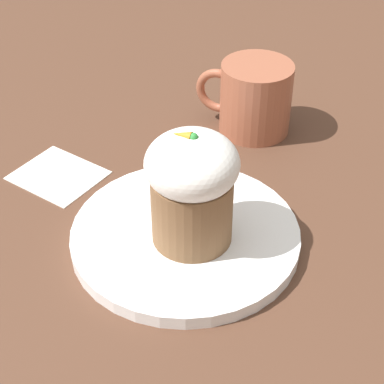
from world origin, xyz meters
TOP-DOWN VIEW (x-y plane):
  - ground_plane at (0.00, 0.00)m, footprint 4.00×4.00m
  - dessert_plate at (0.00, 0.00)m, footprint 0.22×0.22m
  - carrot_cake at (-0.01, 0.01)m, footprint 0.08×0.08m
  - spoon at (0.00, 0.00)m, footprint 0.13×0.08m
  - coffee_cup at (0.00, -0.22)m, footprint 0.12×0.08m
  - paper_napkin at (0.17, -0.05)m, footprint 0.11×0.10m

SIDE VIEW (x-z plane):
  - ground_plane at x=0.00m, z-range 0.00..0.00m
  - paper_napkin at x=0.17m, z-range 0.00..0.00m
  - dessert_plate at x=0.00m, z-range 0.00..0.01m
  - spoon at x=0.00m, z-range 0.01..0.02m
  - coffee_cup at x=0.00m, z-range 0.00..0.09m
  - carrot_cake at x=-0.01m, z-range 0.02..0.13m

